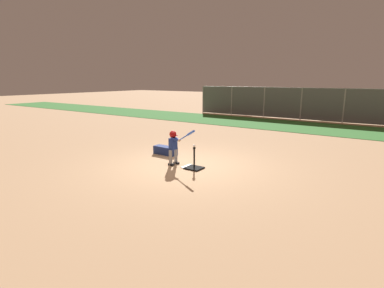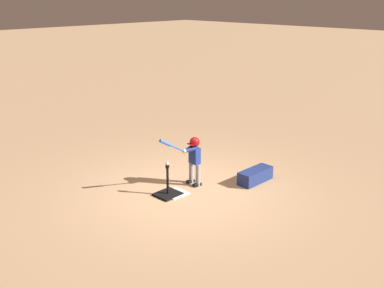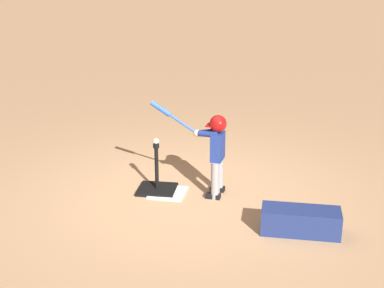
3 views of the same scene
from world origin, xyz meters
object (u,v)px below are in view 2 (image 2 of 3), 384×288
Objects in this scene: equipment_bag at (255,176)px; batting_tee at (168,192)px; baseball at (167,164)px; batter_child at (193,155)px.

batting_tee is at bearing -24.40° from equipment_bag.
batter_child is at bearing -179.60° from baseball.
equipment_bag is at bearing 140.79° from batter_child.
batting_tee is 1.95m from equipment_bag.
baseball is (0.00, 0.00, 0.60)m from batting_tee.
batter_child is 15.66× the size of baseball.
batting_tee is at bearing 0.40° from batter_child.
batter_child is 1.38× the size of equipment_bag.
batting_tee is 0.55× the size of batter_child.
batter_child is 1.43m from equipment_bag.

